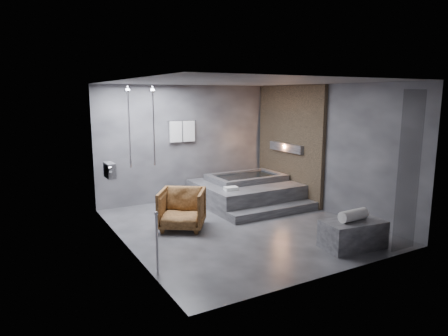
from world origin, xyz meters
TOP-DOWN VIEW (x-y plane):
  - room at (0.40, 0.24)m, footprint 5.00×5.04m
  - tub_deck at (1.05, 1.45)m, footprint 2.20×2.00m
  - tub_step at (1.05, 0.27)m, footprint 2.20×0.36m
  - concrete_bench at (1.08, -1.89)m, footprint 1.11×0.70m
  - driftwood_chair at (-1.04, 0.44)m, footprint 1.17×1.18m
  - rolled_towel at (1.07, -1.89)m, footprint 0.55×0.21m
  - deck_towel at (0.34, 0.92)m, footprint 0.31×0.25m

SIDE VIEW (x-z plane):
  - tub_step at x=1.05m, z-range 0.00..0.18m
  - concrete_bench at x=1.08m, z-range 0.00..0.47m
  - tub_deck at x=1.05m, z-range 0.00..0.50m
  - driftwood_chair at x=-1.04m, z-range 0.00..0.78m
  - deck_towel at x=0.34m, z-range 0.50..0.58m
  - rolled_towel at x=1.07m, z-range 0.47..0.67m
  - room at x=0.40m, z-range 0.32..3.14m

